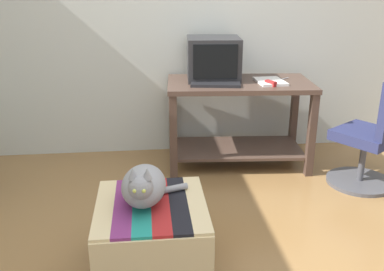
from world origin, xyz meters
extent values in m
cube|color=silver|center=(0.00, 2.05, 1.30)|extent=(8.00, 0.10, 2.60)
cube|color=#4C382D|center=(-0.13, 1.36, 0.35)|extent=(0.06, 0.06, 0.70)
cube|color=#4C382D|center=(1.00, 1.28, 0.35)|extent=(0.06, 0.06, 0.70)
cube|color=#4C382D|center=(1.03, 1.84, 0.35)|extent=(0.06, 0.06, 0.70)
cube|color=#4C382D|center=(-0.09, 1.92, 0.35)|extent=(0.06, 0.06, 0.70)
cube|color=#4C382D|center=(0.45, 1.60, 0.14)|extent=(1.15, 0.62, 0.02)
cube|color=#4C382D|center=(0.45, 1.60, 0.72)|extent=(1.25, 0.72, 0.04)
cube|color=#28282B|center=(0.24, 1.72, 0.75)|extent=(0.32, 0.30, 0.02)
cube|color=#28282B|center=(0.24, 1.72, 0.92)|extent=(0.46, 0.42, 0.36)
cube|color=black|center=(0.23, 1.52, 0.93)|extent=(0.36, 0.04, 0.28)
cube|color=black|center=(0.23, 1.47, 0.76)|extent=(0.42, 0.21, 0.02)
cube|color=white|center=(0.70, 1.53, 0.75)|extent=(0.23, 0.31, 0.02)
cube|color=#7A664C|center=(-0.33, 0.14, 0.21)|extent=(0.56, 0.58, 0.41)
cube|color=beige|center=(-0.33, -0.18, 0.25)|extent=(0.59, 0.01, 0.33)
cube|color=beige|center=(-0.58, 0.14, 0.42)|extent=(0.10, 0.63, 0.02)
cube|color=#7A2D6B|center=(-0.48, 0.14, 0.42)|extent=(0.10, 0.63, 0.02)
cube|color=#1E897A|center=(-0.38, 0.14, 0.42)|extent=(0.10, 0.63, 0.02)
cube|color=#AD2323|center=(-0.28, 0.14, 0.42)|extent=(0.10, 0.63, 0.02)
cube|color=black|center=(-0.18, 0.14, 0.42)|extent=(0.10, 0.63, 0.02)
cube|color=beige|center=(-0.08, 0.14, 0.42)|extent=(0.10, 0.63, 0.02)
ellipsoid|color=gray|center=(-0.36, 0.16, 0.53)|extent=(0.27, 0.37, 0.20)
sphere|color=gray|center=(-0.38, 0.03, 0.58)|extent=(0.13, 0.13, 0.13)
cylinder|color=gray|center=(-0.25, 0.25, 0.45)|extent=(0.28, 0.12, 0.04)
cone|color=gray|center=(-0.41, 0.04, 0.66)|extent=(0.05, 0.05, 0.06)
cone|color=gray|center=(-0.34, 0.03, 0.66)|extent=(0.05, 0.05, 0.06)
sphere|color=#C6D151|center=(-0.41, -0.02, 0.59)|extent=(0.02, 0.02, 0.02)
sphere|color=#C6D151|center=(-0.36, -0.03, 0.59)|extent=(0.02, 0.02, 0.02)
cylinder|color=#4C4C51|center=(1.36, 1.09, 0.01)|extent=(0.52, 0.52, 0.03)
cylinder|color=#4C4C51|center=(1.36, 1.09, 0.20)|extent=(0.05, 0.05, 0.34)
cube|color=navy|center=(1.36, 1.09, 0.41)|extent=(0.58, 0.58, 0.08)
cube|color=#A31E1E|center=(0.67, 1.43, 0.76)|extent=(0.08, 0.11, 0.04)
cylinder|color=#B7B7BC|center=(0.85, 1.65, 0.75)|extent=(0.11, 0.09, 0.01)
camera|label=1|loc=(-0.33, -1.94, 1.57)|focal=40.87mm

